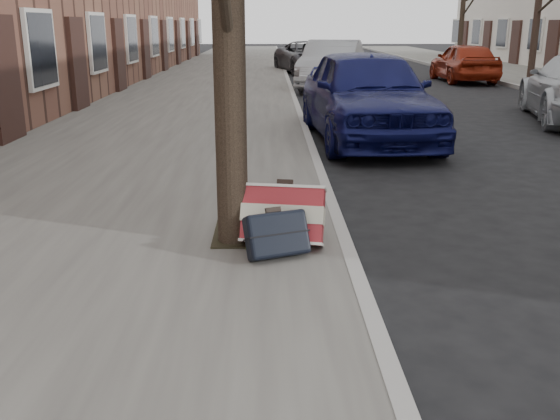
{
  "coord_description": "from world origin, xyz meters",
  "views": [
    {
      "loc": [
        -1.92,
        -4.22,
        1.96
      ],
      "look_at": [
        -1.83,
        0.8,
        0.46
      ],
      "focal_mm": 40.0,
      "sensor_mm": 36.0,
      "label": 1
    }
  ],
  "objects_px": {
    "suitcase_navy": "(277,234)",
    "car_near_front": "(367,95)",
    "suitcase_red": "(283,215)",
    "car_near_mid": "(332,65)"
  },
  "relations": [
    {
      "from": "car_near_mid",
      "to": "suitcase_red",
      "type": "bearing_deg",
      "value": -83.8
    },
    {
      "from": "suitcase_red",
      "to": "car_near_front",
      "type": "distance_m",
      "value": 5.87
    },
    {
      "from": "suitcase_navy",
      "to": "car_near_mid",
      "type": "relative_size",
      "value": 0.12
    },
    {
      "from": "suitcase_navy",
      "to": "car_near_front",
      "type": "relative_size",
      "value": 0.11
    },
    {
      "from": "suitcase_red",
      "to": "suitcase_navy",
      "type": "distance_m",
      "value": 0.31
    },
    {
      "from": "suitcase_red",
      "to": "car_near_mid",
      "type": "xyz_separation_m",
      "value": [
        1.85,
        14.59,
        0.35
      ]
    },
    {
      "from": "car_near_front",
      "to": "suitcase_red",
      "type": "bearing_deg",
      "value": -109.19
    },
    {
      "from": "car_near_front",
      "to": "car_near_mid",
      "type": "bearing_deg",
      "value": 84.43
    },
    {
      "from": "suitcase_navy",
      "to": "car_near_mid",
      "type": "xyz_separation_m",
      "value": [
        1.91,
        14.89,
        0.42
      ]
    },
    {
      "from": "suitcase_navy",
      "to": "car_near_front",
      "type": "distance_m",
      "value": 6.18
    }
  ]
}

